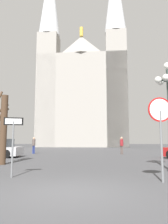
{
  "coord_description": "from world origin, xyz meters",
  "views": [
    {
      "loc": [
        0.63,
        -6.1,
        1.43
      ],
      "look_at": [
        -0.36,
        19.01,
        4.54
      ],
      "focal_mm": 35.18,
      "sensor_mm": 36.0,
      "label": 1
    }
  ],
  "objects": [
    {
      "name": "ground_plane",
      "position": [
        0.0,
        0.0,
        0.0
      ],
      "size": [
        120.0,
        120.0,
        0.0
      ],
      "primitive_type": "plane",
      "color": "#424244"
    },
    {
      "name": "stop_sign",
      "position": [
        2.95,
        1.5,
        2.04
      ],
      "size": [
        0.85,
        0.17,
        2.87
      ],
      "color": "slate",
      "rests_on": "ground"
    },
    {
      "name": "one_way_arrow_sign",
      "position": [
        -2.43,
        2.24,
        1.5
      ],
      "size": [
        0.71,
        0.23,
        2.27
      ],
      "color": "slate",
      "rests_on": "ground"
    },
    {
      "name": "pedestrian_standing",
      "position": [
        3.37,
        14.99,
        0.98
      ],
      "size": [
        0.32,
        0.32,
        1.63
      ],
      "color": "#594C47",
      "rests_on": "ground"
    },
    {
      "name": "pedestrian_walking",
      "position": [
        -5.24,
        15.72,
        0.97
      ],
      "size": [
        0.32,
        0.32,
        1.62
      ],
      "color": "navy",
      "rests_on": "ground"
    },
    {
      "name": "bare_tree",
      "position": [
        -4.55,
        6.4,
        2.13
      ],
      "size": [
        0.81,
        1.06,
        4.32
      ],
      "color": "#473323",
      "rests_on": "ground"
    },
    {
      "name": "cathedral",
      "position": [
        -1.26,
        37.01,
        11.99
      ],
      "size": [
        17.49,
        11.8,
        39.52
      ],
      "color": "gray",
      "rests_on": "ground"
    }
  ]
}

